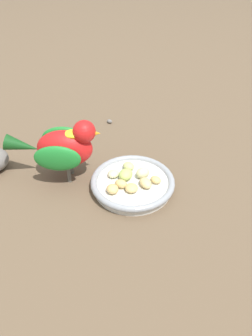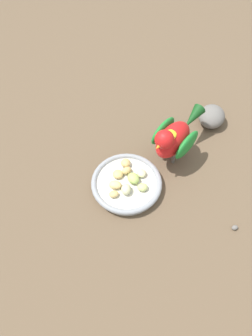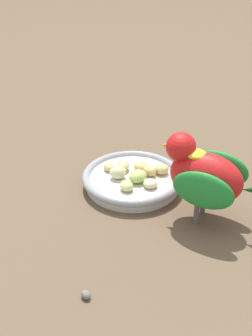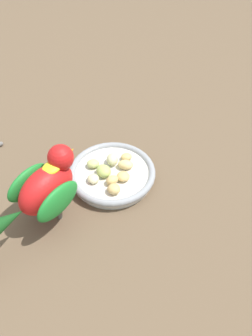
{
  "view_description": "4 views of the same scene",
  "coord_description": "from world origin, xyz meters",
  "px_view_note": "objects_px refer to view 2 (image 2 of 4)",
  "views": [
    {
      "loc": [
        -0.31,
        0.52,
        0.52
      ],
      "look_at": [
        0.0,
        0.0,
        0.04
      ],
      "focal_mm": 36.72,
      "sensor_mm": 36.0,
      "label": 1
    },
    {
      "loc": [
        -0.19,
        -0.39,
        0.74
      ],
      "look_at": [
        -0.01,
        0.04,
        0.04
      ],
      "focal_mm": 34.31,
      "sensor_mm": 36.0,
      "label": 2
    },
    {
      "loc": [
        0.63,
        -0.42,
        0.5
      ],
      "look_at": [
        -0.01,
        -0.0,
        0.05
      ],
      "focal_mm": 52.81,
      "sensor_mm": 36.0,
      "label": 3
    },
    {
      "loc": [
        0.19,
        0.53,
        0.6
      ],
      "look_at": [
        -0.04,
        0.04,
        0.05
      ],
      "focal_mm": 40.04,
      "sensor_mm": 36.0,
      "label": 4
    }
  ],
  "objects_px": {
    "apple_piece_2": "(126,189)",
    "apple_piece_3": "(127,171)",
    "apple_piece_1": "(142,187)",
    "apple_piece_7": "(127,163)",
    "parrot": "(174,137)",
    "apple_piece_8": "(114,194)",
    "apple_piece_5": "(132,179)",
    "apple_piece_4": "(142,173)",
    "feeding_bowl": "(127,184)",
    "apple_piece_6": "(115,185)",
    "rock_large": "(212,116)",
    "pebble_0": "(235,228)",
    "apple_piece_0": "(118,174)"
  },
  "relations": [
    {
      "from": "apple_piece_6",
      "to": "apple_piece_2",
      "type": "bearing_deg",
      "value": -49.46
    },
    {
      "from": "parrot",
      "to": "apple_piece_1",
      "type": "bearing_deg",
      "value": 3.66
    },
    {
      "from": "apple_piece_2",
      "to": "apple_piece_4",
      "type": "distance_m",
      "value": 0.07
    },
    {
      "from": "feeding_bowl",
      "to": "apple_piece_3",
      "type": "distance_m",
      "value": 0.04
    },
    {
      "from": "apple_piece_0",
      "to": "apple_piece_6",
      "type": "relative_size",
      "value": 0.83
    },
    {
      "from": "apple_piece_6",
      "to": "rock_large",
      "type": "xyz_separation_m",
      "value": [
        0.36,
        0.12,
        -0.0
      ]
    },
    {
      "from": "apple_piece_4",
      "to": "parrot",
      "type": "bearing_deg",
      "value": 19.3
    },
    {
      "from": "feeding_bowl",
      "to": "apple_piece_1",
      "type": "distance_m",
      "value": 0.05
    },
    {
      "from": "feeding_bowl",
      "to": "pebble_0",
      "type": "xyz_separation_m",
      "value": [
        0.2,
        -0.21,
        -0.01
      ]
    },
    {
      "from": "pebble_0",
      "to": "parrot",
      "type": "bearing_deg",
      "value": 100.89
    },
    {
      "from": "apple_piece_7",
      "to": "parrot",
      "type": "xyz_separation_m",
      "value": [
        0.13,
        -0.01,
        0.06
      ]
    },
    {
      "from": "parrot",
      "to": "apple_piece_0",
      "type": "bearing_deg",
      "value": -23.23
    },
    {
      "from": "apple_piece_1",
      "to": "apple_piece_2",
      "type": "height_order",
      "value": "apple_piece_2"
    },
    {
      "from": "apple_piece_4",
      "to": "rock_large",
      "type": "xyz_separation_m",
      "value": [
        0.28,
        0.11,
        -0.0
      ]
    },
    {
      "from": "apple_piece_6",
      "to": "apple_piece_8",
      "type": "height_order",
      "value": "apple_piece_6"
    },
    {
      "from": "apple_piece_3",
      "to": "pebble_0",
      "type": "relative_size",
      "value": 1.72
    },
    {
      "from": "apple_piece_4",
      "to": "apple_piece_2",
      "type": "bearing_deg",
      "value": -150.53
    },
    {
      "from": "apple_piece_0",
      "to": "apple_piece_3",
      "type": "height_order",
      "value": "apple_piece_3"
    },
    {
      "from": "apple_piece_6",
      "to": "pebble_0",
      "type": "distance_m",
      "value": 0.32
    },
    {
      "from": "apple_piece_3",
      "to": "apple_piece_5",
      "type": "xyz_separation_m",
      "value": [
        0.0,
        -0.03,
        0.0
      ]
    },
    {
      "from": "parrot",
      "to": "pebble_0",
      "type": "relative_size",
      "value": 12.53
    },
    {
      "from": "apple_piece_2",
      "to": "apple_piece_8",
      "type": "relative_size",
      "value": 1.26
    },
    {
      "from": "apple_piece_5",
      "to": "apple_piece_6",
      "type": "height_order",
      "value": "apple_piece_5"
    },
    {
      "from": "apple_piece_2",
      "to": "apple_piece_3",
      "type": "height_order",
      "value": "apple_piece_2"
    },
    {
      "from": "apple_piece_5",
      "to": "parrot",
      "type": "distance_m",
      "value": 0.16
    },
    {
      "from": "apple_piece_5",
      "to": "apple_piece_3",
      "type": "bearing_deg",
      "value": 95.55
    },
    {
      "from": "feeding_bowl",
      "to": "apple_piece_6",
      "type": "height_order",
      "value": "apple_piece_6"
    },
    {
      "from": "feeding_bowl",
      "to": "apple_piece_2",
      "type": "xyz_separation_m",
      "value": [
        -0.01,
        -0.02,
        0.02
      ]
    },
    {
      "from": "apple_piece_5",
      "to": "parrot",
      "type": "xyz_separation_m",
      "value": [
        0.14,
        0.05,
        0.06
      ]
    },
    {
      "from": "apple_piece_2",
      "to": "apple_piece_0",
      "type": "bearing_deg",
      "value": 92.4
    },
    {
      "from": "apple_piece_7",
      "to": "apple_piece_8",
      "type": "height_order",
      "value": "apple_piece_7"
    },
    {
      "from": "apple_piece_0",
      "to": "apple_piece_5",
      "type": "xyz_separation_m",
      "value": [
        0.03,
        -0.03,
        0.0
      ]
    },
    {
      "from": "apple_piece_4",
      "to": "parrot",
      "type": "distance_m",
      "value": 0.13
    },
    {
      "from": "apple_piece_1",
      "to": "parrot",
      "type": "relative_size",
      "value": 0.14
    },
    {
      "from": "apple_piece_1",
      "to": "apple_piece_5",
      "type": "relative_size",
      "value": 0.78
    },
    {
      "from": "apple_piece_1",
      "to": "apple_piece_7",
      "type": "height_order",
      "value": "apple_piece_7"
    },
    {
      "from": "apple_piece_8",
      "to": "parrot",
      "type": "distance_m",
      "value": 0.22
    },
    {
      "from": "apple_piece_7",
      "to": "rock_large",
      "type": "bearing_deg",
      "value": 11.85
    },
    {
      "from": "apple_piece_0",
      "to": "apple_piece_1",
      "type": "relative_size",
      "value": 1.01
    },
    {
      "from": "apple_piece_3",
      "to": "apple_piece_4",
      "type": "height_order",
      "value": "apple_piece_3"
    },
    {
      "from": "apple_piece_4",
      "to": "apple_piece_8",
      "type": "xyz_separation_m",
      "value": [
        -0.09,
        -0.03,
        -0.0
      ]
    },
    {
      "from": "pebble_0",
      "to": "apple_piece_6",
      "type": "bearing_deg",
      "value": 137.98
    },
    {
      "from": "rock_large",
      "to": "apple_piece_1",
      "type": "bearing_deg",
      "value": -152.97
    },
    {
      "from": "apple_piece_1",
      "to": "rock_large",
      "type": "relative_size",
      "value": 0.31
    },
    {
      "from": "feeding_bowl",
      "to": "apple_piece_6",
      "type": "xyz_separation_m",
      "value": [
        -0.03,
        -0.0,
        0.02
      ]
    },
    {
      "from": "apple_piece_2",
      "to": "apple_piece_8",
      "type": "height_order",
      "value": "apple_piece_2"
    },
    {
      "from": "apple_piece_4",
      "to": "rock_large",
      "type": "relative_size",
      "value": 0.29
    },
    {
      "from": "apple_piece_0",
      "to": "parrot",
      "type": "height_order",
      "value": "parrot"
    },
    {
      "from": "apple_piece_2",
      "to": "apple_piece_5",
      "type": "xyz_separation_m",
      "value": [
        0.03,
        0.02,
        -0.0
      ]
    },
    {
      "from": "apple_piece_8",
      "to": "pebble_0",
      "type": "relative_size",
      "value": 1.53
    }
  ]
}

